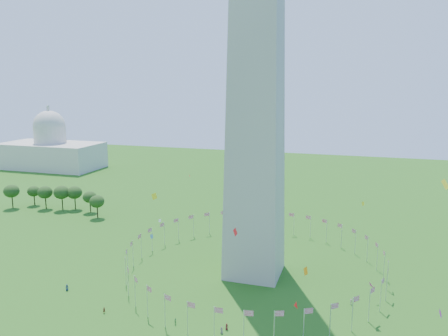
{
  "coord_description": "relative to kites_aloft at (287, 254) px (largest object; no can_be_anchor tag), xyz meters",
  "views": [
    {
      "loc": [
        29.7,
        -77.81,
        59.63
      ],
      "look_at": [
        -5.38,
        35.0,
        36.73
      ],
      "focal_mm": 35.0,
      "sensor_mm": 36.0,
      "label": 1
    }
  ],
  "objects": [
    {
      "name": "flag_ring",
      "position": [
        -14.3,
        26.32,
        -13.85
      ],
      "size": [
        80.24,
        80.24,
        9.0
      ],
      "color": "silver",
      "rests_on": "ground"
    },
    {
      "name": "tree_line_west",
      "position": [
        -120.43,
        67.13,
        -12.91
      ],
      "size": [
        55.37,
        15.67,
        11.67
      ],
      "color": "#2C551C",
      "rests_on": "ground"
    },
    {
      "name": "capitol_building",
      "position": [
        -194.3,
        156.32,
        4.65
      ],
      "size": [
        70.0,
        35.0,
        46.0
      ],
      "primitive_type": null,
      "color": "beige",
      "rests_on": "ground"
    },
    {
      "name": "kites_aloft",
      "position": [
        0.0,
        0.0,
        0.0
      ],
      "size": [
        98.97,
        81.54,
        41.72
      ],
      "color": "#CC2699",
      "rests_on": "ground"
    }
  ]
}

